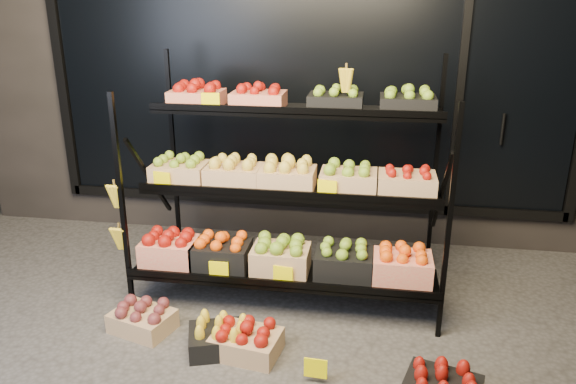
% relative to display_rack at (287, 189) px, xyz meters
% --- Properties ---
extents(ground, '(24.00, 24.00, 0.00)m').
position_rel_display_rack_xyz_m(ground, '(0.01, -0.60, -0.79)').
color(ground, '#514F4C').
rests_on(ground, ground).
extents(building, '(6.00, 2.08, 3.50)m').
position_rel_display_rack_xyz_m(building, '(0.01, 1.99, 0.96)').
color(building, '#2D2826').
rests_on(building, ground).
extents(display_rack, '(2.18, 1.02, 1.70)m').
position_rel_display_rack_xyz_m(display_rack, '(0.00, 0.00, 0.00)').
color(display_rack, black).
rests_on(display_rack, ground).
extents(tag_floor_b, '(0.13, 0.01, 0.12)m').
position_rel_display_rack_xyz_m(tag_floor_b, '(0.32, -1.00, -0.73)').
color(tag_floor_b, '#F8E700').
rests_on(tag_floor_b, ground).
extents(floor_crate_left, '(0.44, 0.38, 0.19)m').
position_rel_display_rack_xyz_m(floor_crate_left, '(-0.84, -0.65, -0.70)').
color(floor_crate_left, tan).
rests_on(floor_crate_left, ground).
extents(floor_crate_midleft, '(0.46, 0.39, 0.20)m').
position_rel_display_rack_xyz_m(floor_crate_midleft, '(-0.28, -0.77, -0.69)').
color(floor_crate_midleft, black).
rests_on(floor_crate_midleft, ground).
extents(floor_crate_midright, '(0.44, 0.35, 0.20)m').
position_rel_display_rack_xyz_m(floor_crate_midright, '(-0.12, -0.79, -0.69)').
color(floor_crate_midright, tan).
rests_on(floor_crate_midright, ground).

